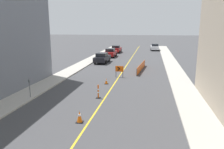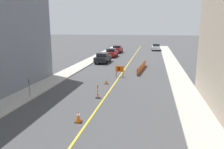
{
  "view_description": "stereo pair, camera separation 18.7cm",
  "coord_description": "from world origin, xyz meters",
  "px_view_note": "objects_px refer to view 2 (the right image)",
  "views": [
    {
      "loc": [
        3.52,
        1.89,
        5.59
      ],
      "look_at": [
        -0.19,
        22.38,
        1.0
      ],
      "focal_mm": 35.0,
      "sensor_mm": 36.0,
      "label": 1
    },
    {
      "loc": [
        3.71,
        1.93,
        5.59
      ],
      "look_at": [
        -0.19,
        22.38,
        1.0
      ],
      "focal_mm": 35.0,
      "sensor_mm": 36.0,
      "label": 2
    }
  ],
  "objects_px": {
    "parked_car_curb_far": "(117,49)",
    "parked_car_curb_mid": "(111,53)",
    "traffic_cone_third": "(106,81)",
    "parked_car_curb_near": "(103,58)",
    "delineator_post_rear": "(98,92)",
    "arrow_barricade_primary": "(120,69)",
    "traffic_cone_second": "(78,116)",
    "parked_car_opposite_side": "(156,47)",
    "parking_meter_far_curb": "(29,84)"
  },
  "relations": [
    {
      "from": "parked_car_curb_near",
      "to": "traffic_cone_second",
      "type": "bearing_deg",
      "value": -78.52
    },
    {
      "from": "arrow_barricade_primary",
      "to": "parked_car_curb_near",
      "type": "height_order",
      "value": "parked_car_curb_near"
    },
    {
      "from": "arrow_barricade_primary",
      "to": "parked_car_opposite_side",
      "type": "xyz_separation_m",
      "value": [
        4.2,
        29.47,
        -0.1
      ]
    },
    {
      "from": "arrow_barricade_primary",
      "to": "parked_car_curb_near",
      "type": "relative_size",
      "value": 0.29
    },
    {
      "from": "parked_car_curb_near",
      "to": "parking_meter_far_curb",
      "type": "bearing_deg",
      "value": -93.38
    },
    {
      "from": "parked_car_curb_near",
      "to": "parked_car_opposite_side",
      "type": "distance_m",
      "value": 21.71
    },
    {
      "from": "parked_car_curb_near",
      "to": "parking_meter_far_curb",
      "type": "xyz_separation_m",
      "value": [
        -1.77,
        -17.99,
        0.35
      ]
    },
    {
      "from": "traffic_cone_third",
      "to": "parked_car_opposite_side",
      "type": "height_order",
      "value": "parked_car_opposite_side"
    },
    {
      "from": "traffic_cone_second",
      "to": "parked_car_opposite_side",
      "type": "height_order",
      "value": "parked_car_opposite_side"
    },
    {
      "from": "traffic_cone_third",
      "to": "parked_car_curb_far",
      "type": "xyz_separation_m",
      "value": [
        -3.29,
        26.42,
        0.51
      ]
    },
    {
      "from": "traffic_cone_second",
      "to": "parked_car_opposite_side",
      "type": "xyz_separation_m",
      "value": [
        4.81,
        41.6,
        0.44
      ]
    },
    {
      "from": "arrow_barricade_primary",
      "to": "parked_car_curb_far",
      "type": "height_order",
      "value": "parked_car_curb_far"
    },
    {
      "from": "traffic_cone_third",
      "to": "parked_car_opposite_side",
      "type": "xyz_separation_m",
      "value": [
        5.05,
        32.6,
        0.51
      ]
    },
    {
      "from": "traffic_cone_second",
      "to": "traffic_cone_third",
      "type": "relative_size",
      "value": 1.24
    },
    {
      "from": "arrow_barricade_primary",
      "to": "parked_car_opposite_side",
      "type": "relative_size",
      "value": 0.29
    },
    {
      "from": "parked_car_curb_near",
      "to": "parking_meter_far_curb",
      "type": "distance_m",
      "value": 18.08
    },
    {
      "from": "delineator_post_rear",
      "to": "parked_car_curb_near",
      "type": "height_order",
      "value": "parked_car_curb_near"
    },
    {
      "from": "traffic_cone_third",
      "to": "parked_car_curb_mid",
      "type": "distance_m",
      "value": 19.77
    },
    {
      "from": "delineator_post_rear",
      "to": "parking_meter_far_curb",
      "type": "relative_size",
      "value": 0.76
    },
    {
      "from": "arrow_barricade_primary",
      "to": "parking_meter_far_curb",
      "type": "bearing_deg",
      "value": -122.53
    },
    {
      "from": "traffic_cone_second",
      "to": "parked_car_curb_near",
      "type": "height_order",
      "value": "parked_car_curb_near"
    },
    {
      "from": "parked_car_curb_mid",
      "to": "parked_car_curb_far",
      "type": "relative_size",
      "value": 1.0
    },
    {
      "from": "traffic_cone_third",
      "to": "parked_car_curb_mid",
      "type": "relative_size",
      "value": 0.14
    },
    {
      "from": "parked_car_curb_far",
      "to": "parked_car_curb_mid",
      "type": "bearing_deg",
      "value": -89.0
    },
    {
      "from": "parked_car_curb_near",
      "to": "parked_car_curb_mid",
      "type": "xyz_separation_m",
      "value": [
        0.02,
        6.95,
        0.0
      ]
    },
    {
      "from": "traffic_cone_third",
      "to": "parked_car_curb_near",
      "type": "height_order",
      "value": "parked_car_curb_near"
    },
    {
      "from": "delineator_post_rear",
      "to": "parked_car_curb_far",
      "type": "height_order",
      "value": "parked_car_curb_far"
    },
    {
      "from": "traffic_cone_second",
      "to": "parked_car_curb_near",
      "type": "xyz_separation_m",
      "value": [
        -3.5,
        21.54,
        0.44
      ]
    },
    {
      "from": "arrow_barricade_primary",
      "to": "parked_car_curb_far",
      "type": "xyz_separation_m",
      "value": [
        -4.14,
        23.29,
        -0.1
      ]
    },
    {
      "from": "traffic_cone_third",
      "to": "arrow_barricade_primary",
      "type": "bearing_deg",
      "value": 74.78
    },
    {
      "from": "parked_car_curb_mid",
      "to": "delineator_post_rear",
      "type": "bearing_deg",
      "value": -81.44
    },
    {
      "from": "traffic_cone_third",
      "to": "delineator_post_rear",
      "type": "bearing_deg",
      "value": -86.58
    },
    {
      "from": "parked_car_curb_far",
      "to": "traffic_cone_second",
      "type": "bearing_deg",
      "value": -83.66
    },
    {
      "from": "parked_car_curb_mid",
      "to": "parking_meter_far_curb",
      "type": "height_order",
      "value": "parked_car_curb_mid"
    },
    {
      "from": "arrow_barricade_primary",
      "to": "parked_car_curb_far",
      "type": "distance_m",
      "value": 23.66
    },
    {
      "from": "traffic_cone_second",
      "to": "parked_car_opposite_side",
      "type": "relative_size",
      "value": 0.17
    },
    {
      "from": "delineator_post_rear",
      "to": "parking_meter_far_curb",
      "type": "xyz_separation_m",
      "value": [
        -5.3,
        -1.02,
        0.68
      ]
    },
    {
      "from": "traffic_cone_second",
      "to": "delineator_post_rear",
      "type": "bearing_deg",
      "value": 89.7
    },
    {
      "from": "arrow_barricade_primary",
      "to": "parked_car_curb_mid",
      "type": "height_order",
      "value": "parked_car_curb_mid"
    },
    {
      "from": "parked_car_curb_far",
      "to": "parked_car_opposite_side",
      "type": "bearing_deg",
      "value": 37.21
    },
    {
      "from": "parked_car_curb_mid",
      "to": "parked_car_opposite_side",
      "type": "height_order",
      "value": "same"
    },
    {
      "from": "traffic_cone_third",
      "to": "parked_car_curb_far",
      "type": "bearing_deg",
      "value": 97.09
    },
    {
      "from": "parked_car_curb_far",
      "to": "parked_car_opposite_side",
      "type": "relative_size",
      "value": 0.99
    },
    {
      "from": "parking_meter_far_curb",
      "to": "traffic_cone_second",
      "type": "bearing_deg",
      "value": -33.93
    },
    {
      "from": "delineator_post_rear",
      "to": "parked_car_opposite_side",
      "type": "relative_size",
      "value": 0.25
    },
    {
      "from": "traffic_cone_second",
      "to": "parking_meter_far_curb",
      "type": "xyz_separation_m",
      "value": [
        -5.27,
        3.55,
        0.79
      ]
    },
    {
      "from": "traffic_cone_third",
      "to": "parked_car_curb_near",
      "type": "bearing_deg",
      "value": 104.57
    },
    {
      "from": "traffic_cone_third",
      "to": "parked_car_curb_near",
      "type": "distance_m",
      "value": 12.97
    },
    {
      "from": "parking_meter_far_curb",
      "to": "parked_car_curb_far",
      "type": "bearing_deg",
      "value": 86.86
    },
    {
      "from": "traffic_cone_second",
      "to": "parked_car_curb_far",
      "type": "height_order",
      "value": "parked_car_curb_far"
    }
  ]
}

